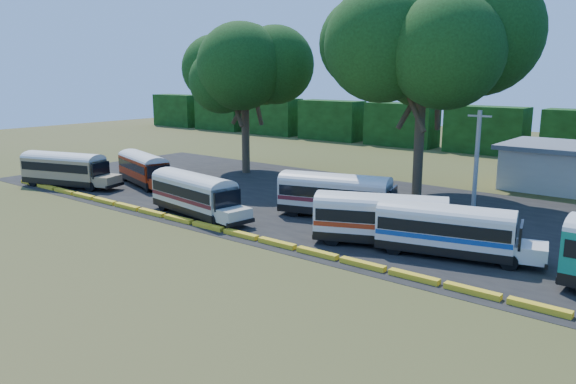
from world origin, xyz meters
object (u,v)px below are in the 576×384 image
Objects in this scene: bus_white_red at (384,216)px; tree_west at (244,65)px; bus_beige at (66,167)px; bus_cream_west at (195,192)px; bus_red at (144,167)px.

tree_west is (-23.54, 13.08, 9.19)m from bus_white_red.
bus_beige reaches higher than bus_cream_west.
bus_beige is 1.02× the size of bus_cream_west.
bus_white_red is (26.39, -2.39, 0.08)m from bus_red.
bus_beige reaches higher than bus_red.
bus_beige is 17.03m from bus_cream_west.
bus_cream_west is 1.00× the size of bus_white_red.
tree_west reaches higher than bus_white_red.
bus_beige is 31.29m from bus_white_red.
tree_west is (7.64, 15.68, 9.16)m from bus_beige.
bus_red is 26.50m from bus_white_red.
bus_beige reaches higher than bus_white_red.
bus_cream_west is 0.64× the size of tree_west.
bus_beige is at bearing -115.97° from tree_west.
bus_beige is at bearing -170.92° from bus_cream_west.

